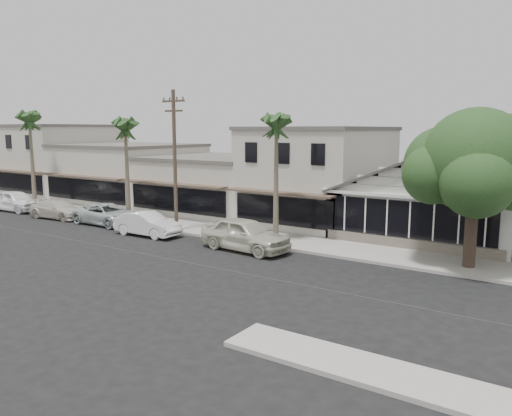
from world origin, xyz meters
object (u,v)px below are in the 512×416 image
Objects in this scene: utility_pole at (175,158)px; car_3 at (58,209)px; car_1 at (147,224)px; shade_tree at (475,164)px; car_0 at (245,234)px; car_4 at (15,201)px; car_2 at (107,214)px.

utility_pole is 11.60m from car_3.
utility_pole is at bearing -25.78° from car_1.
utility_pole is at bearing -175.06° from shade_tree.
utility_pole is 1.19× the size of shade_tree.
car_0 is 0.70× the size of shade_tree.
car_4 is 34.37m from shade_tree.
car_3 is at bearing 84.73° from car_1.
car_4 is at bearing 85.48° from car_1.
car_1 is 0.95× the size of car_3.
car_0 is 1.01× the size of car_2.
car_0 is at bearing -93.37° from car_2.
shade_tree is (17.39, 1.50, 0.20)m from utility_pole.
car_4 is at bearing -175.71° from shade_tree.
car_3 is (-10.79, -1.19, -4.10)m from utility_pole.
shade_tree is at bearing -90.83° from car_3.
car_0 reaches higher than car_2.
car_2 is at bearing -93.19° from car_4.
utility_pole reaches higher than car_3.
shade_tree is (18.17, 3.28, 4.25)m from car_1.
shade_tree is at bearing -81.65° from car_1.
car_2 is 1.06× the size of car_4.
car_1 is 0.59× the size of shade_tree.
car_4 is at bearing -176.40° from utility_pole.
car_2 is 0.69× the size of shade_tree.
car_0 is at bearing -97.43° from car_3.
utility_pole reaches higher than car_4.
car_0 is 23.13m from car_4.
car_4 reaches higher than car_1.
car_2 is 5.02m from car_3.
car_4 is at bearing 93.43° from car_0.
car_3 is (-10.00, 0.59, -0.05)m from car_1.
shade_tree is at bearing -84.18° from car_2.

